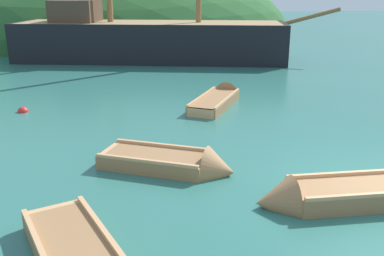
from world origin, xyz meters
TOP-DOWN VIEW (x-y plane):
  - ground_plane at (0.00, 0.00)m, footprint 120.00×120.00m
  - shore_hill at (-9.10, 31.06)m, footprint 41.05×23.91m
  - sailing_ship at (-2.50, 16.25)m, footprint 16.57×7.30m
  - rowboat_near_dock at (-0.99, -0.55)m, footprint 3.49×1.20m
  - rowboat_far at (-3.59, 1.57)m, footprint 3.05×2.32m
  - rowboat_outer_left at (-1.17, 6.83)m, footprint 2.67×3.47m
  - buoy_red at (-7.54, 7.02)m, footprint 0.34×0.34m

SIDE VIEW (x-z plane):
  - ground_plane at x=0.00m, z-range 0.00..0.00m
  - shore_hill at x=-9.10m, z-range -6.74..6.74m
  - buoy_red at x=-7.54m, z-range -0.17..0.17m
  - rowboat_outer_left at x=-1.17m, z-range -0.36..0.54m
  - rowboat_far at x=-3.59m, z-range -0.41..0.60m
  - rowboat_near_dock at x=-0.99m, z-range -0.36..0.58m
  - sailing_ship at x=-2.50m, z-range -6.03..7.62m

